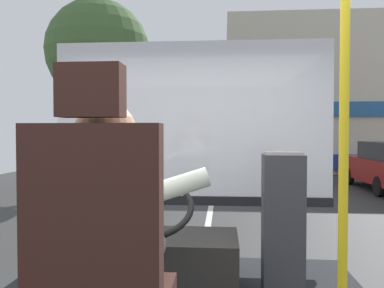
{
  "coord_description": "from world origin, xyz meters",
  "views": [
    {
      "loc": [
        0.29,
        -1.92,
        1.75
      ],
      "look_at": [
        0.0,
        1.64,
        1.64
      ],
      "focal_mm": 36.69,
      "sensor_mm": 36.0,
      "label": 1
    }
  ],
  "objects_px": {
    "driver_seat": "(102,278)",
    "steering_console": "(159,261)",
    "handrail_pole": "(344,163)",
    "parked_car_blue": "(328,156)",
    "bus_driver": "(111,222)",
    "fare_box": "(283,224)"
  },
  "relations": [
    {
      "from": "steering_console",
      "to": "handrail_pole",
      "type": "xyz_separation_m",
      "value": [
        1.0,
        -0.84,
        0.76
      ]
    },
    {
      "from": "driver_seat",
      "to": "steering_console",
      "type": "xyz_separation_m",
      "value": [
        0.0,
        1.3,
        -0.36
      ]
    },
    {
      "from": "handrail_pole",
      "to": "parked_car_blue",
      "type": "distance_m",
      "value": 16.89
    },
    {
      "from": "bus_driver",
      "to": "fare_box",
      "type": "height_order",
      "value": "bus_driver"
    },
    {
      "from": "fare_box",
      "to": "steering_console",
      "type": "bearing_deg",
      "value": -178.77
    },
    {
      "from": "parked_car_blue",
      "to": "driver_seat",
      "type": "bearing_deg",
      "value": -107.14
    },
    {
      "from": "fare_box",
      "to": "parked_car_blue",
      "type": "bearing_deg",
      "value": 74.39
    },
    {
      "from": "driver_seat",
      "to": "fare_box",
      "type": "height_order",
      "value": "driver_seat"
    },
    {
      "from": "parked_car_blue",
      "to": "handrail_pole",
      "type": "bearing_deg",
      "value": -104.34
    },
    {
      "from": "fare_box",
      "to": "handrail_pole",
      "type": "bearing_deg",
      "value": -80.29
    },
    {
      "from": "driver_seat",
      "to": "bus_driver",
      "type": "bearing_deg",
      "value": 90.0
    },
    {
      "from": "steering_console",
      "to": "handrail_pole",
      "type": "distance_m",
      "value": 1.51
    },
    {
      "from": "fare_box",
      "to": "parked_car_blue",
      "type": "relative_size",
      "value": 0.26
    },
    {
      "from": "parked_car_blue",
      "to": "fare_box",
      "type": "bearing_deg",
      "value": -105.61
    },
    {
      "from": "fare_box",
      "to": "driver_seat",
      "type": "bearing_deg",
      "value": -123.08
    },
    {
      "from": "steering_console",
      "to": "handrail_pole",
      "type": "relative_size",
      "value": 0.56
    },
    {
      "from": "bus_driver",
      "to": "parked_car_blue",
      "type": "bearing_deg",
      "value": 72.74
    },
    {
      "from": "handrail_pole",
      "to": "fare_box",
      "type": "height_order",
      "value": "handrail_pole"
    },
    {
      "from": "bus_driver",
      "to": "fare_box",
      "type": "relative_size",
      "value": 0.8
    },
    {
      "from": "bus_driver",
      "to": "parked_car_blue",
      "type": "height_order",
      "value": "bus_driver"
    },
    {
      "from": "fare_box",
      "to": "bus_driver",
      "type": "bearing_deg",
      "value": -125.58
    },
    {
      "from": "steering_console",
      "to": "bus_driver",
      "type": "bearing_deg",
      "value": -90.0
    }
  ]
}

